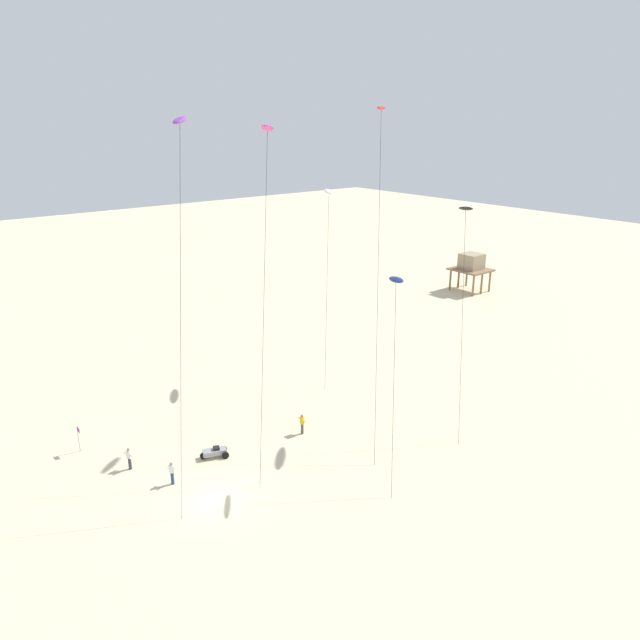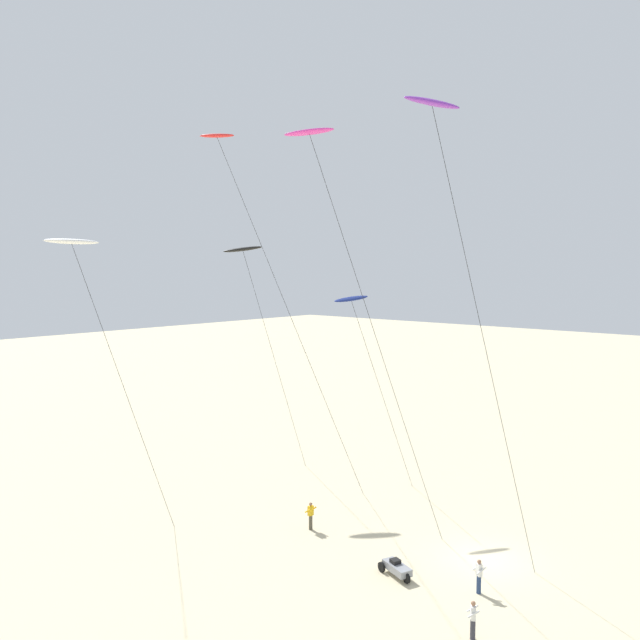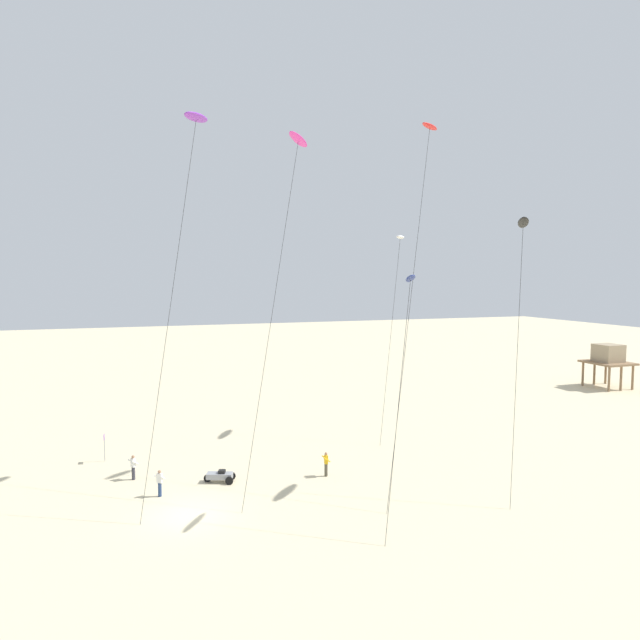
{
  "view_description": "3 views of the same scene",
  "coord_description": "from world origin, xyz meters",
  "px_view_note": "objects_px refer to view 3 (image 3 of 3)",
  "views": [
    {
      "loc": [
        30.06,
        -15.53,
        23.57
      ],
      "look_at": [
        1.96,
        7.14,
        11.33
      ],
      "focal_mm": 33.69,
      "sensor_mm": 36.0,
      "label": 1
    },
    {
      "loc": [
        -29.68,
        -14.26,
        15.46
      ],
      "look_at": [
        0.21,
        11.89,
        12.27
      ],
      "focal_mm": 34.41,
      "sensor_mm": 36.0,
      "label": 2
    },
    {
      "loc": [
        31.49,
        -2.95,
        13.54
      ],
      "look_at": [
        2.91,
        6.98,
        11.25
      ],
      "focal_mm": 31.07,
      "sensor_mm": 36.0,
      "label": 3
    }
  ],
  "objects_px": {
    "kite_white": "(400,239)",
    "kite_flyer_middle": "(160,482)",
    "kite_navy": "(410,282)",
    "kite_flyer_nearest": "(133,467)",
    "kite_flyer_furthest": "(326,463)",
    "stilt_house": "(608,357)",
    "kite_magenta": "(298,143)",
    "marker_flag": "(104,442)",
    "beach_buggy": "(220,476)",
    "kite_red": "(429,134)",
    "kite_black": "(523,225)",
    "kite_purple": "(196,121)"
  },
  "relations": [
    {
      "from": "marker_flag",
      "to": "kite_flyer_nearest",
      "type": "bearing_deg",
      "value": 23.63
    },
    {
      "from": "kite_red",
      "to": "marker_flag",
      "type": "relative_size",
      "value": 11.59
    },
    {
      "from": "kite_black",
      "to": "kite_flyer_nearest",
      "type": "height_order",
      "value": "kite_black"
    },
    {
      "from": "kite_flyer_nearest",
      "to": "beach_buggy",
      "type": "xyz_separation_m",
      "value": [
        2.38,
        5.46,
        -0.46
      ]
    },
    {
      "from": "kite_black",
      "to": "kite_flyer_middle",
      "type": "height_order",
      "value": "kite_black"
    },
    {
      "from": "marker_flag",
      "to": "beach_buggy",
      "type": "bearing_deg",
      "value": 47.18
    },
    {
      "from": "kite_black",
      "to": "kite_flyer_nearest",
      "type": "relative_size",
      "value": 10.46
    },
    {
      "from": "stilt_house",
      "to": "marker_flag",
      "type": "bearing_deg",
      "value": -80.81
    },
    {
      "from": "kite_black",
      "to": "kite_purple",
      "type": "xyz_separation_m",
      "value": [
        -5.73,
        -19.9,
        6.24
      ]
    },
    {
      "from": "kite_flyer_nearest",
      "to": "kite_flyer_middle",
      "type": "xyz_separation_m",
      "value": [
        3.57,
        1.52,
        0.0
      ]
    },
    {
      "from": "kite_magenta",
      "to": "kite_flyer_furthest",
      "type": "relative_size",
      "value": 13.91
    },
    {
      "from": "kite_red",
      "to": "kite_white",
      "type": "relative_size",
      "value": 1.4
    },
    {
      "from": "kite_purple",
      "to": "kite_flyer_nearest",
      "type": "relative_size",
      "value": 14.25
    },
    {
      "from": "beach_buggy",
      "to": "kite_purple",
      "type": "bearing_deg",
      "value": -60.86
    },
    {
      "from": "stilt_house",
      "to": "kite_magenta",
      "type": "bearing_deg",
      "value": -70.43
    },
    {
      "from": "kite_flyer_middle",
      "to": "beach_buggy",
      "type": "height_order",
      "value": "kite_flyer_middle"
    },
    {
      "from": "kite_white",
      "to": "kite_flyer_middle",
      "type": "relative_size",
      "value": 10.4
    },
    {
      "from": "kite_navy",
      "to": "kite_flyer_nearest",
      "type": "relative_size",
      "value": 8.31
    },
    {
      "from": "kite_black",
      "to": "kite_navy",
      "type": "relative_size",
      "value": 1.26
    },
    {
      "from": "kite_magenta",
      "to": "kite_white",
      "type": "xyz_separation_m",
      "value": [
        -7.56,
        11.66,
        -5.58
      ]
    },
    {
      "from": "kite_purple",
      "to": "stilt_house",
      "type": "bearing_deg",
      "value": 108.17
    },
    {
      "from": "kite_flyer_middle",
      "to": "marker_flag",
      "type": "xyz_separation_m",
      "value": [
        -8.07,
        -3.49,
        0.6
      ]
    },
    {
      "from": "kite_red",
      "to": "kite_flyer_furthest",
      "type": "bearing_deg",
      "value": -88.89
    },
    {
      "from": "kite_black",
      "to": "kite_white",
      "type": "bearing_deg",
      "value": -174.43
    },
    {
      "from": "kite_red",
      "to": "kite_white",
      "type": "distance_m",
      "value": 11.44
    },
    {
      "from": "kite_purple",
      "to": "kite_navy",
      "type": "relative_size",
      "value": 1.71
    },
    {
      "from": "kite_red",
      "to": "kite_flyer_middle",
      "type": "xyz_separation_m",
      "value": [
        0.07,
        -18.66,
        -22.75
      ]
    },
    {
      "from": "kite_black",
      "to": "kite_flyer_nearest",
      "type": "bearing_deg",
      "value": -110.18
    },
    {
      "from": "kite_red",
      "to": "stilt_house",
      "type": "distance_m",
      "value": 44.26
    },
    {
      "from": "kite_flyer_furthest",
      "to": "beach_buggy",
      "type": "bearing_deg",
      "value": -100.25
    },
    {
      "from": "kite_purple",
      "to": "stilt_house",
      "type": "distance_m",
      "value": 57.68
    },
    {
      "from": "kite_purple",
      "to": "stilt_house",
      "type": "relative_size",
      "value": 4.4
    },
    {
      "from": "kite_white",
      "to": "kite_red",
      "type": "bearing_deg",
      "value": -15.4
    },
    {
      "from": "kite_flyer_furthest",
      "to": "stilt_house",
      "type": "distance_m",
      "value": 46.81
    },
    {
      "from": "kite_navy",
      "to": "kite_white",
      "type": "relative_size",
      "value": 0.8
    },
    {
      "from": "stilt_house",
      "to": "beach_buggy",
      "type": "relative_size",
      "value": 2.55
    },
    {
      "from": "kite_flyer_middle",
      "to": "stilt_house",
      "type": "xyz_separation_m",
      "value": [
        -17.41,
        54.27,
        2.98
      ]
    },
    {
      "from": "kite_flyer_furthest",
      "to": "stilt_house",
      "type": "bearing_deg",
      "value": 111.99
    },
    {
      "from": "kite_navy",
      "to": "kite_flyer_furthest",
      "type": "bearing_deg",
      "value": -160.63
    },
    {
      "from": "kite_flyer_nearest",
      "to": "beach_buggy",
      "type": "relative_size",
      "value": 0.79
    },
    {
      "from": "kite_white",
      "to": "kite_flyer_nearest",
      "type": "distance_m",
      "value": 28.33
    },
    {
      "from": "beach_buggy",
      "to": "stilt_house",
      "type": "bearing_deg",
      "value": 107.86
    },
    {
      "from": "kite_flyer_furthest",
      "to": "kite_red",
      "type": "bearing_deg",
      "value": 91.11
    },
    {
      "from": "kite_red",
      "to": "kite_flyer_nearest",
      "type": "xyz_separation_m",
      "value": [
        -3.5,
        -20.18,
        -22.75
      ]
    },
    {
      "from": "kite_flyer_furthest",
      "to": "marker_flag",
      "type": "height_order",
      "value": "marker_flag"
    },
    {
      "from": "kite_navy",
      "to": "marker_flag",
      "type": "bearing_deg",
      "value": -131.93
    },
    {
      "from": "kite_black",
      "to": "beach_buggy",
      "type": "relative_size",
      "value": 8.23
    },
    {
      "from": "kite_flyer_furthest",
      "to": "marker_flag",
      "type": "xyz_separation_m",
      "value": [
        -8.15,
        -14.44,
        0.6
      ]
    },
    {
      "from": "kite_black",
      "to": "marker_flag",
      "type": "relative_size",
      "value": 8.31
    },
    {
      "from": "kite_flyer_furthest",
      "to": "kite_flyer_middle",
      "type": "bearing_deg",
      "value": -90.42
    }
  ]
}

